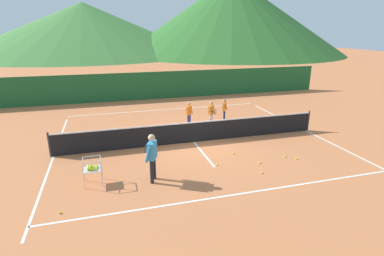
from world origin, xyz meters
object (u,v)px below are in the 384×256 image
Objects in this scene: instructor at (152,153)px; tennis_ball_2 at (259,163)px; ball_cart at (92,168)px; tennis_ball_5 at (60,213)px; tennis_net at (194,132)px; student_1 at (211,111)px; tennis_ball_6 at (296,158)px; tennis_ball_3 at (261,173)px; student_2 at (224,108)px; tennis_ball_4 at (217,165)px; tennis_ball_0 at (233,153)px; tennis_ball_1 at (285,156)px; student_0 at (189,112)px.

instructor reaches higher than tennis_ball_2.
tennis_ball_5 is (-0.87, -1.56, -0.56)m from ball_cart.
tennis_net is 9.06× the size of student_1.
tennis_ball_6 is at bearing -1.01° from ball_cart.
student_1 reaches higher than tennis_ball_3.
student_1 is at bearing -141.89° from student_2.
tennis_ball_3 is 1.00× the size of tennis_ball_4.
tennis_ball_4 is (-1.06, -0.87, 0.00)m from tennis_ball_0.
tennis_ball_5 is at bearing -168.21° from tennis_ball_1.
tennis_net is 2.62m from student_1.
student_2 is 6.02m from tennis_ball_6.
tennis_ball_5 is (-6.82, -6.49, -0.78)m from student_1.
instructor is at bearing -116.70° from student_0.
tennis_ball_5 is (-7.02, -1.47, 0.00)m from tennis_ball_2.
tennis_ball_4 is at bearing 140.54° from tennis_ball_3.
tennis_ball_3 is (0.96, -6.26, -0.74)m from student_0.
tennis_ball_5 is at bearing -170.67° from tennis_ball_6.
instructor is at bearing -9.78° from ball_cart.
tennis_net is 179.98× the size of tennis_ball_3.
student_2 is (1.10, 0.86, -0.08)m from student_1.
tennis_ball_1 is (7.44, 0.18, -0.56)m from ball_cart.
tennis_ball_2 is (6.14, -0.09, -0.56)m from ball_cart.
ball_cart reaches higher than tennis_ball_4.
tennis_ball_2 is 1.00× the size of tennis_ball_3.
tennis_ball_5 is (-7.92, -7.36, -0.70)m from student_2.
tennis_ball_1 and tennis_ball_5 have the same top height.
tennis_ball_5 is (-6.43, -2.63, 0.00)m from tennis_ball_0.
tennis_ball_0 and tennis_ball_4 have the same top height.
instructor is at bearing -158.56° from tennis_ball_0.
student_0 is at bearing -169.26° from student_2.
student_1 reaches higher than tennis_ball_6.
tennis_ball_3 is (-0.14, -5.82, -0.78)m from student_1.
student_2 is (5.08, 6.14, -0.28)m from instructor.
student_1 is at bearing 84.16° from tennis_ball_0.
student_2 reaches higher than tennis_net.
tennis_ball_1 is at bearing 5.41° from instructor.
student_2 reaches higher than tennis_ball_2.
tennis_ball_4 is 1.00× the size of tennis_ball_6.
tennis_net reaches higher than tennis_ball_6.
student_2 reaches higher than tennis_ball_3.
student_0 is at bearing 79.28° from tennis_net.
student_1 is (3.98, 5.28, -0.20)m from instructor.
tennis_ball_0 is (1.18, -1.80, -0.47)m from tennis_net.
instructor is 4.00m from tennis_ball_3.
tennis_ball_3 is at bearing -39.46° from tennis_ball_4.
tennis_net is 3.98m from student_2.
student_0 is 1.43× the size of ball_cart.
tennis_ball_4 is at bearing 18.14° from tennis_ball_5.
tennis_ball_5 is (-5.72, -6.94, -0.74)m from student_0.
student_0 is 1.19m from student_1.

